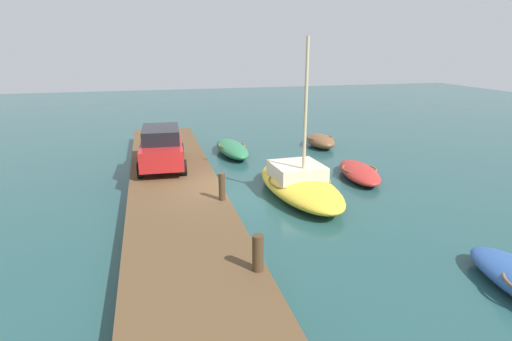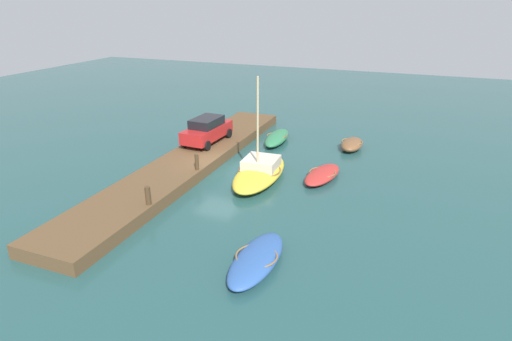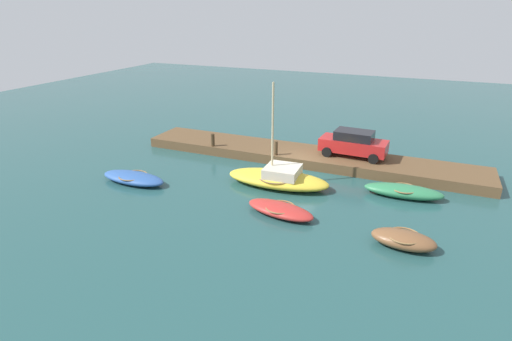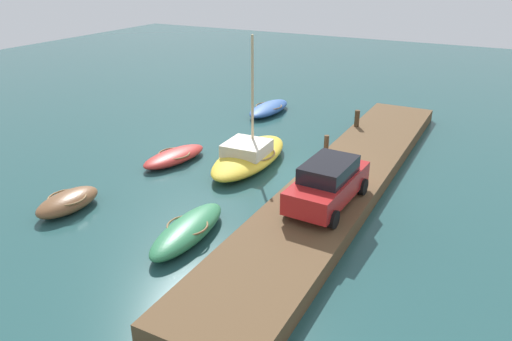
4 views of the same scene
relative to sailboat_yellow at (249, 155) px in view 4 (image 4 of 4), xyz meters
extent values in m
plane|color=#234C4C|center=(-0.22, -2.84, -0.51)|extent=(84.00, 84.00, 0.00)
cube|color=brown|center=(-0.22, -4.75, -0.19)|extent=(23.04, 3.39, 0.65)
ellipsoid|color=gold|center=(0.04, 0.00, -0.10)|extent=(6.15, 2.68, 0.82)
torus|color=olive|center=(0.04, 0.00, 0.13)|extent=(2.58, 2.58, 0.07)
cube|color=beige|center=(-0.23, -0.01, 0.43)|extent=(2.02, 1.99, 0.57)
cylinder|color=#C6B284|center=(0.40, 0.02, 2.82)|extent=(0.12, 0.12, 5.35)
ellipsoid|color=#B72D28|center=(-1.35, 3.36, -0.22)|extent=(3.85, 2.08, 0.57)
torus|color=olive|center=(-1.35, 3.36, -0.07)|extent=(1.78, 1.78, 0.07)
ellipsoid|color=#2D569E|center=(8.07, 2.98, -0.21)|extent=(4.21, 1.64, 0.60)
torus|color=olive|center=(8.07, 2.98, -0.04)|extent=(1.69, 1.69, 0.07)
ellipsoid|color=brown|center=(-7.29, 4.03, -0.15)|extent=(2.81, 1.51, 0.72)
torus|color=olive|center=(-7.29, 4.03, 0.05)|extent=(1.52, 1.52, 0.07)
ellipsoid|color=#2D7A4C|center=(-6.83, -1.30, -0.17)|extent=(4.26, 1.66, 0.68)
torus|color=olive|center=(-6.83, -1.30, 0.02)|extent=(1.55, 1.55, 0.07)
cylinder|color=#47331E|center=(1.41, -3.30, 0.61)|extent=(0.22, 0.22, 0.95)
cylinder|color=#47331E|center=(6.14, -3.30, 0.58)|extent=(0.27, 0.27, 0.89)
cube|color=#B21E1E|center=(-3.28, -5.09, 0.86)|extent=(4.33, 1.91, 0.81)
cube|color=black|center=(-3.28, -5.09, 1.56)|extent=(2.45, 1.62, 0.58)
cylinder|color=black|center=(-1.75, -4.30, 0.46)|extent=(0.65, 0.25, 0.64)
cylinder|color=black|center=(-1.83, -6.01, 0.46)|extent=(0.65, 0.25, 0.64)
cylinder|color=black|center=(-4.72, -4.17, 0.46)|extent=(0.65, 0.25, 0.64)
cylinder|color=black|center=(-4.80, -5.88, 0.46)|extent=(0.65, 0.25, 0.64)
camera|label=1|loc=(14.41, -5.51, 5.20)|focal=28.91mm
camera|label=2|loc=(21.12, 8.13, 9.24)|focal=29.79mm
camera|label=3|loc=(-7.52, 20.71, 9.19)|focal=28.81mm
camera|label=4|loc=(-18.73, -10.31, 8.52)|focal=34.20mm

